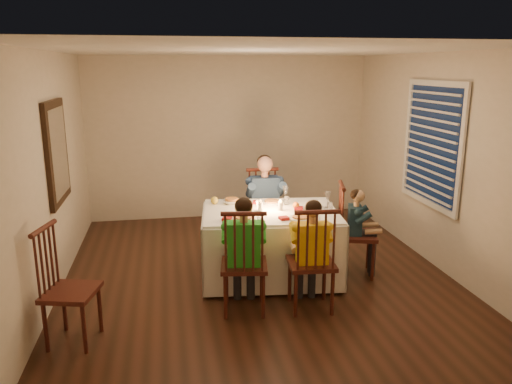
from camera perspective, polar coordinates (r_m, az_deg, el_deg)
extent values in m
plane|color=black|center=(6.11, 0.09, -9.28)|extent=(5.00, 5.00, 0.00)
cube|color=beige|center=(5.76, -22.50, 1.76)|extent=(0.02, 5.00, 2.60)
cube|color=beige|center=(6.50, 20.02, 3.29)|extent=(0.02, 5.00, 2.60)
cube|color=beige|center=(8.16, -3.09, 6.17)|extent=(4.50, 0.02, 2.60)
plane|color=white|center=(5.61, 0.10, 15.89)|extent=(5.00, 5.00, 0.00)
cube|color=white|center=(5.76, 1.67, -2.32)|extent=(1.63, 1.25, 0.04)
cube|color=white|center=(6.40, 1.14, -4.26)|extent=(1.56, 0.19, 0.76)
cube|color=white|center=(5.36, 2.25, -7.99)|extent=(1.56, 0.19, 0.76)
cube|color=white|center=(6.00, 9.05, -5.70)|extent=(0.14, 1.13, 0.76)
cube|color=white|center=(5.86, -5.96, -6.12)|extent=(0.14, 1.13, 0.76)
cylinder|color=silver|center=(6.06, 1.83, -1.19)|extent=(0.29, 0.29, 0.02)
cylinder|color=silver|center=(5.41, -1.41, -3.09)|extent=(0.29, 0.29, 0.02)
cylinder|color=silver|center=(5.45, 5.10, -3.01)|extent=(0.29, 0.29, 0.02)
cylinder|color=silver|center=(5.84, 6.63, -1.86)|extent=(0.29, 0.29, 0.02)
cylinder|color=white|center=(5.73, 0.50, -1.67)|extent=(0.06, 0.06, 0.10)
cylinder|color=white|center=(5.75, 2.80, -1.63)|extent=(0.06, 0.06, 0.10)
sphere|color=yellow|center=(6.03, -4.77, -0.97)|extent=(0.09, 0.09, 0.09)
sphere|color=orange|center=(5.83, 4.59, -1.54)|extent=(0.08, 0.08, 0.08)
imported|color=silver|center=(6.03, -2.79, -1.12)|extent=(0.26, 0.26, 0.05)
cube|color=black|center=(6.01, -21.82, 4.24)|extent=(0.05, 0.95, 1.15)
cube|color=white|center=(6.01, -21.56, 4.25)|extent=(0.01, 0.78, 0.98)
cube|color=#0D1934|center=(6.55, 19.58, 5.17)|extent=(0.01, 1.20, 1.40)
cube|color=white|center=(6.54, 19.46, 5.17)|extent=(0.03, 1.34, 1.54)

